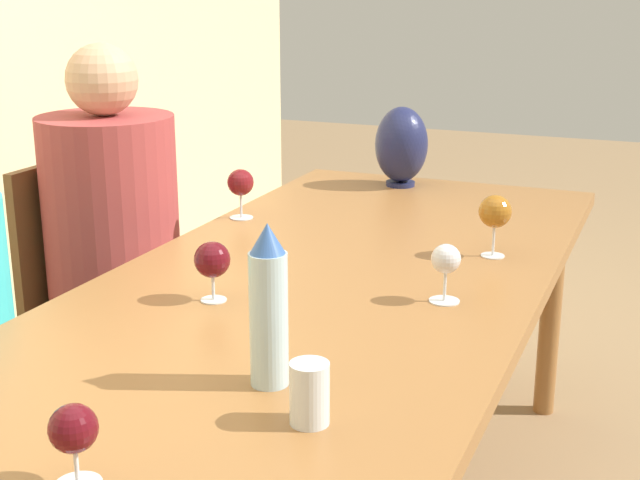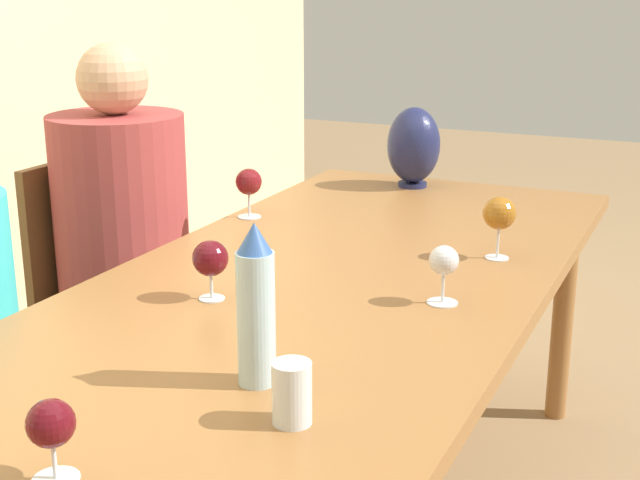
{
  "view_description": "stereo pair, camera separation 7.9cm",
  "coord_description": "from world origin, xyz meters",
  "px_view_note": "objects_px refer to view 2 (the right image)",
  "views": [
    {
      "loc": [
        -1.57,
        -0.75,
        1.45
      ],
      "look_at": [
        0.25,
        0.0,
        0.87
      ],
      "focal_mm": 50.0,
      "sensor_mm": 36.0,
      "label": 1
    },
    {
      "loc": [
        -1.54,
        -0.82,
        1.45
      ],
      "look_at": [
        0.25,
        0.0,
        0.87
      ],
      "focal_mm": 50.0,
      "sensor_mm": 36.0,
      "label": 2
    }
  ],
  "objects_px": {
    "wine_glass_2": "(210,259)",
    "wine_glass_3": "(51,426)",
    "vase": "(414,146)",
    "wine_glass_5": "(444,263)",
    "chair_far": "(108,295)",
    "wine_glass_0": "(499,214)",
    "water_bottle": "(256,307)",
    "water_tumbler": "(292,393)",
    "wine_glass_6": "(249,183)",
    "person_far": "(127,245)"
  },
  "relations": [
    {
      "from": "water_tumbler",
      "to": "chair_far",
      "type": "relative_size",
      "value": 0.11
    },
    {
      "from": "chair_far",
      "to": "wine_glass_5",
      "type": "bearing_deg",
      "value": -105.79
    },
    {
      "from": "water_bottle",
      "to": "wine_glass_3",
      "type": "relative_size",
      "value": 2.36
    },
    {
      "from": "wine_glass_6",
      "to": "chair_far",
      "type": "bearing_deg",
      "value": 106.2
    },
    {
      "from": "wine_glass_0",
      "to": "person_far",
      "type": "relative_size",
      "value": 0.13
    },
    {
      "from": "water_tumbler",
      "to": "person_far",
      "type": "height_order",
      "value": "person_far"
    },
    {
      "from": "wine_glass_0",
      "to": "chair_far",
      "type": "relative_size",
      "value": 0.17
    },
    {
      "from": "wine_glass_0",
      "to": "wine_glass_5",
      "type": "relative_size",
      "value": 1.22
    },
    {
      "from": "wine_glass_0",
      "to": "person_far",
      "type": "bearing_deg",
      "value": 91.9
    },
    {
      "from": "water_bottle",
      "to": "wine_glass_6",
      "type": "xyz_separation_m",
      "value": [
        0.98,
        0.56,
        -0.04
      ]
    },
    {
      "from": "water_bottle",
      "to": "wine_glass_0",
      "type": "distance_m",
      "value": 0.91
    },
    {
      "from": "wine_glass_5",
      "to": "person_far",
      "type": "relative_size",
      "value": 0.1
    },
    {
      "from": "wine_glass_2",
      "to": "wine_glass_3",
      "type": "xyz_separation_m",
      "value": [
        -0.73,
        -0.19,
        -0.01
      ]
    },
    {
      "from": "water_tumbler",
      "to": "wine_glass_3",
      "type": "distance_m",
      "value": 0.37
    },
    {
      "from": "wine_glass_2",
      "to": "wine_glass_5",
      "type": "xyz_separation_m",
      "value": [
        0.19,
        -0.47,
        0.0
      ]
    },
    {
      "from": "wine_glass_6",
      "to": "wine_glass_5",
      "type": "bearing_deg",
      "value": -122.0
    },
    {
      "from": "wine_glass_5",
      "to": "wine_glass_0",
      "type": "bearing_deg",
      "value": -4.45
    },
    {
      "from": "vase",
      "to": "wine_glass_3",
      "type": "relative_size",
      "value": 2.18
    },
    {
      "from": "wine_glass_0",
      "to": "wine_glass_5",
      "type": "xyz_separation_m",
      "value": [
        -0.37,
        0.03,
        -0.02
      ]
    },
    {
      "from": "wine_glass_3",
      "to": "wine_glass_6",
      "type": "bearing_deg",
      "value": 18.26
    },
    {
      "from": "wine_glass_2",
      "to": "person_far",
      "type": "xyz_separation_m",
      "value": [
        0.52,
        0.62,
        -0.19
      ]
    },
    {
      "from": "wine_glass_3",
      "to": "wine_glass_6",
      "type": "height_order",
      "value": "wine_glass_6"
    },
    {
      "from": "water_tumbler",
      "to": "wine_glass_3",
      "type": "xyz_separation_m",
      "value": [
        -0.29,
        0.23,
        0.03
      ]
    },
    {
      "from": "vase",
      "to": "wine_glass_6",
      "type": "relative_size",
      "value": 1.83
    },
    {
      "from": "wine_glass_0",
      "to": "wine_glass_5",
      "type": "bearing_deg",
      "value": 175.55
    },
    {
      "from": "water_bottle",
      "to": "person_far",
      "type": "distance_m",
      "value": 1.27
    },
    {
      "from": "vase",
      "to": "wine_glass_3",
      "type": "distance_m",
      "value": 1.97
    },
    {
      "from": "water_bottle",
      "to": "vase",
      "type": "height_order",
      "value": "water_bottle"
    },
    {
      "from": "water_tumbler",
      "to": "chair_far",
      "type": "xyz_separation_m",
      "value": [
        0.95,
        1.12,
        -0.32
      ]
    },
    {
      "from": "person_far",
      "to": "wine_glass_0",
      "type": "bearing_deg",
      "value": -88.1
    },
    {
      "from": "wine_glass_3",
      "to": "chair_far",
      "type": "xyz_separation_m",
      "value": [
        1.25,
        0.89,
        -0.35
      ]
    },
    {
      "from": "wine_glass_2",
      "to": "water_bottle",
      "type": "bearing_deg",
      "value": -138.24
    },
    {
      "from": "person_far",
      "to": "wine_glass_6",
      "type": "bearing_deg",
      "value": -70.15
    },
    {
      "from": "vase",
      "to": "wine_glass_5",
      "type": "distance_m",
      "value": 1.13
    },
    {
      "from": "vase",
      "to": "wine_glass_5",
      "type": "bearing_deg",
      "value": -157.64
    },
    {
      "from": "wine_glass_3",
      "to": "vase",
      "type": "bearing_deg",
      "value": 4.31
    },
    {
      "from": "wine_glass_2",
      "to": "chair_far",
      "type": "height_order",
      "value": "chair_far"
    },
    {
      "from": "wine_glass_0",
      "to": "person_far",
      "type": "xyz_separation_m",
      "value": [
        -0.04,
        1.12,
        -0.21
      ]
    },
    {
      "from": "wine_glass_0",
      "to": "chair_far",
      "type": "distance_m",
      "value": 1.26
    },
    {
      "from": "water_bottle",
      "to": "wine_glass_2",
      "type": "distance_m",
      "value": 0.44
    },
    {
      "from": "water_bottle",
      "to": "wine_glass_6",
      "type": "height_order",
      "value": "water_bottle"
    },
    {
      "from": "person_far",
      "to": "chair_far",
      "type": "bearing_deg",
      "value": 90.0
    },
    {
      "from": "wine_glass_2",
      "to": "person_far",
      "type": "bearing_deg",
      "value": 49.99
    },
    {
      "from": "water_tumbler",
      "to": "water_bottle",
      "type": "bearing_deg",
      "value": 48.83
    },
    {
      "from": "water_bottle",
      "to": "chair_far",
      "type": "relative_size",
      "value": 0.32
    },
    {
      "from": "wine_glass_5",
      "to": "water_tumbler",
      "type": "bearing_deg",
      "value": 174.94
    },
    {
      "from": "wine_glass_0",
      "to": "chair_far",
      "type": "xyz_separation_m",
      "value": [
        -0.04,
        1.2,
        -0.38
      ]
    },
    {
      "from": "water_tumbler",
      "to": "vase",
      "type": "distance_m",
      "value": 1.71
    },
    {
      "from": "water_bottle",
      "to": "water_tumbler",
      "type": "height_order",
      "value": "water_bottle"
    },
    {
      "from": "wine_glass_3",
      "to": "water_tumbler",
      "type": "bearing_deg",
      "value": -38.02
    }
  ]
}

